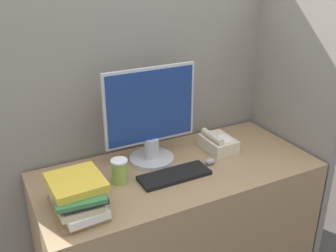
# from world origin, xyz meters

# --- Properties ---
(cubicle_panel_rear) EXTENTS (1.86, 0.04, 1.78)m
(cubicle_panel_rear) POSITION_xyz_m (0.00, 0.69, 0.89)
(cubicle_panel_rear) COLOR gray
(cubicle_panel_rear) RESTS_ON ground_plane
(cubicle_panel_right) EXTENTS (0.04, 0.72, 1.78)m
(cubicle_panel_right) POSITION_xyz_m (0.77, 0.36, 0.89)
(cubicle_panel_right) COLOR gray
(cubicle_panel_right) RESTS_ON ground_plane
(desk) EXTENTS (1.46, 0.66, 0.75)m
(desk) POSITION_xyz_m (0.00, 0.33, 0.37)
(desk) COLOR #937551
(desk) RESTS_ON ground_plane
(monitor) EXTENTS (0.50, 0.24, 0.51)m
(monitor) POSITION_xyz_m (-0.08, 0.48, 0.98)
(monitor) COLOR #B7B7BC
(monitor) RESTS_ON desk
(keyboard) EXTENTS (0.36, 0.13, 0.02)m
(keyboard) POSITION_xyz_m (-0.06, 0.26, 0.76)
(keyboard) COLOR black
(keyboard) RESTS_ON desk
(mouse) EXTENTS (0.06, 0.04, 0.03)m
(mouse) POSITION_xyz_m (0.17, 0.29, 0.76)
(mouse) COLOR gray
(mouse) RESTS_ON desk
(coffee_cup) EXTENTS (0.08, 0.08, 0.12)m
(coffee_cup) POSITION_xyz_m (-0.31, 0.35, 0.81)
(coffee_cup) COLOR #8CB247
(coffee_cup) RESTS_ON desk
(book_stack) EXTENTS (0.23, 0.31, 0.16)m
(book_stack) POSITION_xyz_m (-0.56, 0.21, 0.83)
(book_stack) COLOR olive
(book_stack) RESTS_ON desk
(desk_telephone) EXTENTS (0.15, 0.21, 0.11)m
(desk_telephone) POSITION_xyz_m (0.30, 0.42, 0.79)
(desk_telephone) COLOR beige
(desk_telephone) RESTS_ON desk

